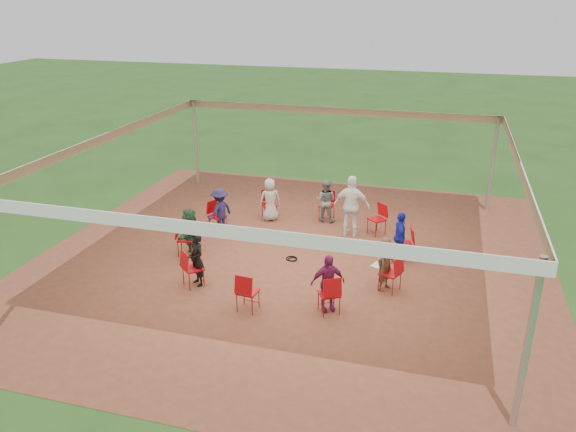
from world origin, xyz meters
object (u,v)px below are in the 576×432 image
(person_seated_3, at_px, (270,200))
(person_seated_7, at_px, (328,283))
(person_seated_5, at_px, (190,232))
(person_seated_1, at_px, (400,237))
(laptop, at_px, (380,263))
(chair_0, at_px, (390,273))
(chair_4, at_px, (269,205))
(chair_7, at_px, (193,269))
(chair_6, at_px, (186,239))
(chair_1, at_px, (404,244))
(chair_5, at_px, (217,216))
(chair_2, at_px, (377,219))
(chair_8, at_px, (248,292))
(person_seated_6, at_px, (197,259))
(cable_coil, at_px, (292,259))
(chair_9, at_px, (329,294))
(standing_person, at_px, (352,206))
(person_seated_4, at_px, (220,210))
(person_seated_2, at_px, (326,201))
(person_seated_0, at_px, (386,264))
(chair_3, at_px, (327,206))

(person_seated_3, relative_size, person_seated_7, 1.00)
(person_seated_3, distance_m, person_seated_5, 3.19)
(person_seated_1, bearing_deg, laptop, 156.67)
(chair_0, distance_m, chair_4, 5.39)
(chair_7, bearing_deg, chair_6, 162.00)
(chair_1, distance_m, chair_5, 5.39)
(chair_2, relative_size, person_seated_7, 0.69)
(chair_8, xyz_separation_m, person_seated_6, (-1.53, 0.78, 0.21))
(person_seated_7, bearing_deg, cable_coil, 91.83)
(chair_7, distance_m, chair_9, 3.33)
(person_seated_5, bearing_deg, person_seated_3, 144.00)
(chair_6, bearing_deg, cable_coil, 87.13)
(chair_1, relative_size, standing_person, 0.51)
(person_seated_3, xyz_separation_m, person_seated_4, (-1.10, -1.26, 0.00))
(chair_7, height_order, person_seated_2, person_seated_2)
(person_seated_4, bearing_deg, chair_1, 108.40)
(chair_5, bearing_deg, person_seated_3, 158.19)
(chair_0, xyz_separation_m, person_seated_0, (-0.11, 0.05, 0.21))
(chair_1, bearing_deg, person_seated_7, 142.29)
(chair_8, bearing_deg, person_seated_0, 37.71)
(person_seated_0, height_order, cable_coil, person_seated_0)
(person_seated_1, bearing_deg, chair_9, 145.71)
(chair_6, relative_size, person_seated_7, 0.69)
(chair_0, height_order, person_seated_1, person_seated_1)
(chair_3, distance_m, person_seated_0, 4.49)
(chair_7, xyz_separation_m, person_seated_6, (0.08, 0.09, 0.21))
(chair_3, height_order, chair_4, same)
(chair_0, relative_size, chair_9, 1.00)
(person_seated_6, distance_m, laptop, 4.26)
(person_seated_3, relative_size, person_seated_4, 1.00)
(chair_0, xyz_separation_m, chair_5, (-5.21, 2.23, 0.00))
(laptop, bearing_deg, person_seated_6, 127.26)
(person_seated_2, bearing_deg, chair_5, 34.29)
(chair_0, relative_size, person_seated_4, 0.69)
(person_seated_1, bearing_deg, chair_5, 71.60)
(person_seated_2, height_order, person_seated_6, same)
(person_seated_0, xyz_separation_m, person_seated_6, (-4.28, -0.97, 0.00))
(person_seated_4, relative_size, standing_person, 0.74)
(laptop, bearing_deg, chair_0, -90.00)
(chair_9, bearing_deg, chair_3, 72.00)
(chair_7, xyz_separation_m, person_seated_0, (4.36, 1.06, 0.21))
(person_seated_7, bearing_deg, person_seated_0, 18.00)
(chair_9, distance_m, person_seated_2, 5.28)
(chair_4, height_order, person_seated_6, person_seated_6)
(chair_2, height_order, chair_7, same)
(chair_2, relative_size, person_seated_0, 0.69)
(chair_0, relative_size, person_seated_5, 0.69)
(person_seated_3, bearing_deg, chair_9, 90.00)
(person_seated_0, xyz_separation_m, person_seated_5, (-5.14, 0.47, 0.00))
(cable_coil, xyz_separation_m, laptop, (2.36, -0.86, 0.60))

